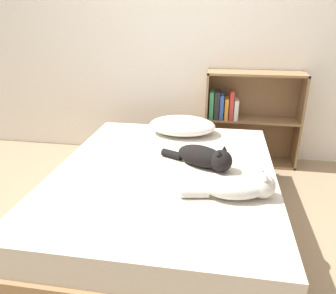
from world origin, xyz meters
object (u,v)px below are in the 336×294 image
Objects in this scene: cat_dark at (205,157)px; cat_light at (241,187)px; bookshelf at (247,116)px; bed at (165,197)px; pillow at (182,126)px.

cat_light is at bearing -34.11° from cat_dark.
cat_light is at bearing -94.37° from bookshelf.
bed is at bearing 139.87° from cat_light.
cat_light is at bearing -30.19° from bed.
cat_dark is (0.23, -0.61, -0.00)m from pillow.
cat_light is (0.44, -0.96, -0.01)m from pillow.
cat_dark is (-0.21, 0.35, 0.01)m from cat_light.
bookshelf reaches higher than cat_light.
cat_light reaches higher than bed.
bed is 2.07× the size of bookshelf.
pillow is at bearing 104.88° from cat_light.
cat_dark is at bearing -69.41° from pillow.
bookshelf reaches higher than cat_dark.
cat_light is 1.05× the size of cat_dark.
cat_light is 1.45m from bookshelf.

